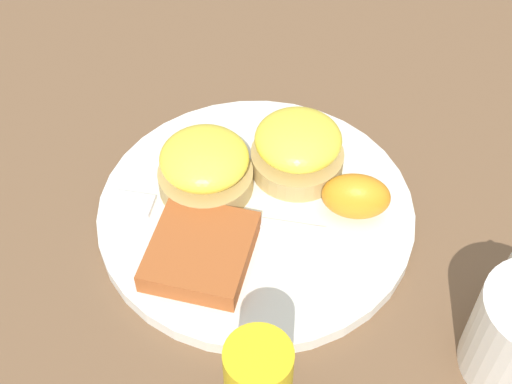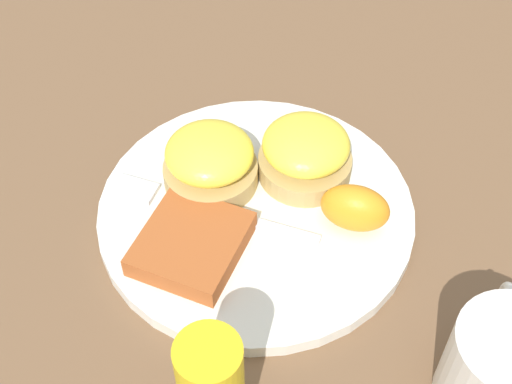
% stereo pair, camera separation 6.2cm
% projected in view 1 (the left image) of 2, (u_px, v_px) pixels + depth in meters
% --- Properties ---
extents(ground_plane, '(1.10, 1.10, 0.00)m').
position_uv_depth(ground_plane, '(256.00, 216.00, 0.65)').
color(ground_plane, brown).
extents(plate, '(0.28, 0.28, 0.01)m').
position_uv_depth(plate, '(256.00, 212.00, 0.64)').
color(plate, silver).
rests_on(plate, ground_plane).
extents(sandwich_benedict_left, '(0.09, 0.09, 0.05)m').
position_uv_depth(sandwich_benedict_left, '(298.00, 148.00, 0.65)').
color(sandwich_benedict_left, tan).
rests_on(sandwich_benedict_left, plate).
extents(sandwich_benedict_right, '(0.09, 0.09, 0.05)m').
position_uv_depth(sandwich_benedict_right, '(205.00, 167.00, 0.63)').
color(sandwich_benedict_right, tan).
rests_on(sandwich_benedict_right, plate).
extents(hashbrown_patty, '(0.10, 0.10, 0.02)m').
position_uv_depth(hashbrown_patty, '(201.00, 251.00, 0.59)').
color(hashbrown_patty, '#A14E23').
rests_on(hashbrown_patty, plate).
extents(orange_wedge, '(0.04, 0.06, 0.04)m').
position_uv_depth(orange_wedge, '(356.00, 193.00, 0.62)').
color(orange_wedge, orange).
rests_on(orange_wedge, plate).
extents(fork, '(0.04, 0.20, 0.00)m').
position_uv_depth(fork, '(200.00, 214.00, 0.63)').
color(fork, silver).
rests_on(fork, plate).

